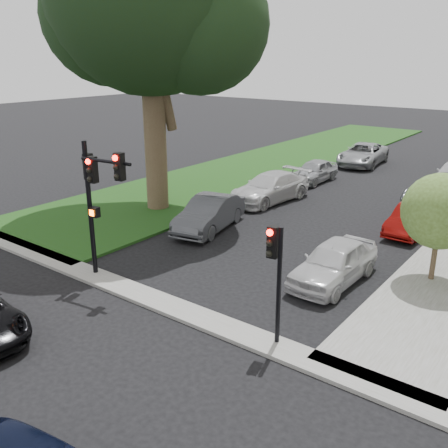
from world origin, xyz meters
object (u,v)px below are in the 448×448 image
Objects in this scene: car_parked_0 at (334,262)px; car_parked_7 at (314,171)px; car_parked_1 at (411,220)px; traffic_signal_secondary at (276,264)px; car_parked_2 at (442,192)px; small_tree_a at (441,212)px; car_parked_5 at (209,214)px; car_parked_6 at (270,188)px; traffic_signal_main at (96,187)px; car_parked_8 at (363,154)px.

car_parked_7 is (-7.41, 12.83, -0.05)m from car_parked_0.
traffic_signal_secondary is at bearing -90.11° from car_parked_1.
car_parked_2 reaches higher than car_parked_0.
small_tree_a reaches higher than car_parked_7.
traffic_signal_secondary reaches higher than car_parked_7.
small_tree_a is 1.13× the size of traffic_signal_secondary.
car_parked_5 is (-7.01, 1.73, 0.02)m from car_parked_0.
car_parked_1 is 0.71× the size of car_parked_2.
car_parked_1 is (0.55, 6.86, -0.11)m from car_parked_0.
car_parked_6 reaches higher than car_parked_0.
car_parked_8 is (-0.18, 24.35, -2.63)m from traffic_signal_main.
car_parked_5 is at bearing 167.58° from car_parked_0.
traffic_signal_secondary is 25.54m from car_parked_8.
traffic_signal_main is 8.70m from car_parked_0.
traffic_signal_secondary is 0.90× the size of car_parked_1.
car_parked_8 is (0.31, 12.25, 0.00)m from car_parked_6.
traffic_signal_secondary is 0.66× the size of car_parked_6.
car_parked_6 is (-10.09, 5.27, -1.85)m from small_tree_a.
car_parked_6 is 5.42m from car_parked_7.
traffic_signal_secondary is (-2.36, -6.86, -0.19)m from small_tree_a.
small_tree_a is 0.80× the size of traffic_signal_main.
traffic_signal_main reaches higher than car_parked_6.
traffic_signal_main is at bearing -87.43° from car_parked_7.
car_parked_2 is 1.17× the size of car_parked_5.
small_tree_a reaches higher than car_parked_1.
traffic_signal_main is 18.60m from car_parked_2.
traffic_signal_secondary is 0.63× the size of car_parked_8.
car_parked_5 reaches higher than car_parked_2.
car_parked_8 is (-7.55, 12.80, 0.13)m from car_parked_1.
car_parked_5 is 0.84× the size of car_parked_8.
car_parked_7 is 0.74× the size of car_parked_8.
car_parked_5 is at bearing -114.69° from car_parked_2.
traffic_signal_secondary is 0.64× the size of car_parked_2.
car_parked_1 is 14.87m from car_parked_8.
car_parked_2 is at bearing 89.16° from car_parked_0.
car_parked_1 is at bearing -64.89° from car_parked_8.
traffic_signal_secondary reaches higher than car_parked_0.
traffic_signal_main reaches higher than car_parked_7.
car_parked_8 is (-7.43, 24.38, -1.66)m from traffic_signal_secondary.
car_parked_8 reaches higher than car_parked_1.
car_parked_1 is 9.14m from car_parked_5.
car_parked_5 is (-7.56, -5.13, 0.13)m from car_parked_1.
car_parked_1 is at bearing 115.30° from small_tree_a.
car_parked_1 is (7.38, 11.54, -2.77)m from traffic_signal_main.
small_tree_a reaches higher than traffic_signal_secondary.
traffic_signal_secondary is 9.99m from car_parked_5.
traffic_signal_main is at bearing -122.07° from car_parked_1.
car_parked_7 is (-0.10, 5.42, -0.07)m from car_parked_6.
car_parked_0 reaches higher than car_parked_1.
car_parked_8 reaches higher than car_parked_7.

